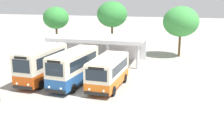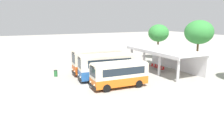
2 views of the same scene
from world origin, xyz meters
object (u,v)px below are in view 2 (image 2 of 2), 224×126
at_px(waiting_chair_end_by_column, 152,66).
at_px(waiting_chair_middle_seat, 157,67).
at_px(waiting_chair_fifth_seat, 163,69).
at_px(litter_bin_apron, 56,73).
at_px(waiting_chair_second_from_end, 155,66).
at_px(city_bus_nearest_orange, 97,61).
at_px(waiting_chair_fourth_seat, 160,68).
at_px(city_bus_middle_cream, 119,73).
at_px(city_bus_second_in_row, 107,66).
at_px(parked_car_flank, 89,57).

distance_m(waiting_chair_end_by_column, waiting_chair_middle_seat, 1.36).
relative_size(waiting_chair_fifth_seat, litter_bin_apron, 0.96).
height_order(waiting_chair_end_by_column, waiting_chair_second_from_end, same).
bearing_deg(waiting_chair_middle_seat, city_bus_nearest_orange, -103.84).
height_order(city_bus_nearest_orange, waiting_chair_fifth_seat, city_bus_nearest_orange).
height_order(waiting_chair_middle_seat, waiting_chair_fourth_seat, same).
relative_size(city_bus_middle_cream, waiting_chair_second_from_end, 7.86).
relative_size(waiting_chair_second_from_end, litter_bin_apron, 0.96).
distance_m(city_bus_nearest_orange, waiting_chair_second_from_end, 9.49).
distance_m(waiting_chair_fourth_seat, waiting_chair_fifth_seat, 0.68).
xyz_separation_m(city_bus_second_in_row, waiting_chair_fifth_seat, (0.13, 9.25, -1.35)).
bearing_deg(waiting_chair_middle_seat, waiting_chair_fourth_seat, -3.41).
height_order(city_bus_nearest_orange, parked_car_flank, city_bus_nearest_orange).
relative_size(city_bus_nearest_orange, waiting_chair_second_from_end, 8.41).
xyz_separation_m(city_bus_nearest_orange, litter_bin_apron, (-1.18, -5.82, -1.48)).
xyz_separation_m(parked_car_flank, waiting_chair_middle_seat, (12.09, 6.94, -0.30)).
height_order(city_bus_nearest_orange, waiting_chair_fourth_seat, city_bus_nearest_orange).
distance_m(waiting_chair_second_from_end, waiting_chair_fifth_seat, 2.04).
height_order(city_bus_second_in_row, waiting_chair_middle_seat, city_bus_second_in_row).
distance_m(waiting_chair_end_by_column, waiting_chair_fifth_seat, 2.72).
bearing_deg(waiting_chair_fifth_seat, waiting_chair_second_from_end, 177.12).
height_order(city_bus_nearest_orange, city_bus_middle_cream, city_bus_nearest_orange).
distance_m(city_bus_nearest_orange, city_bus_middle_cream, 6.98).
distance_m(city_bus_middle_cream, waiting_chair_end_by_column, 11.14).
relative_size(city_bus_second_in_row, waiting_chair_fourth_seat, 8.75).
relative_size(waiting_chair_second_from_end, waiting_chair_middle_seat, 1.00).
bearing_deg(litter_bin_apron, city_bus_nearest_orange, 78.49).
bearing_deg(litter_bin_apron, parked_car_flank, 137.02).
xyz_separation_m(waiting_chair_middle_seat, waiting_chair_fifth_seat, (1.36, -0.03, 0.00)).
bearing_deg(city_bus_second_in_row, city_bus_nearest_orange, 178.35).
height_order(waiting_chair_second_from_end, waiting_chair_fifth_seat, same).
relative_size(waiting_chair_second_from_end, waiting_chair_fifth_seat, 1.00).
relative_size(city_bus_nearest_orange, city_bus_middle_cream, 1.07).
bearing_deg(parked_car_flank, waiting_chair_middle_seat, 29.86).
xyz_separation_m(waiting_chair_end_by_column, waiting_chair_second_from_end, (0.68, 0.12, 0.00)).
height_order(parked_car_flank, litter_bin_apron, parked_car_flank).
xyz_separation_m(city_bus_nearest_orange, city_bus_middle_cream, (6.97, -0.13, -0.27)).
height_order(city_bus_middle_cream, litter_bin_apron, city_bus_middle_cream).
bearing_deg(city_bus_second_in_row, litter_bin_apron, -129.25).
bearing_deg(city_bus_middle_cream, waiting_chair_end_by_column, 123.22).
height_order(city_bus_second_in_row, parked_car_flank, city_bus_second_in_row).
relative_size(waiting_chair_end_by_column, waiting_chair_fifth_seat, 1.00).
bearing_deg(waiting_chair_middle_seat, parked_car_flank, -150.14).
height_order(city_bus_second_in_row, waiting_chair_second_from_end, city_bus_second_in_row).
relative_size(city_bus_second_in_row, parked_car_flank, 1.68).
bearing_deg(waiting_chair_fifth_seat, waiting_chair_end_by_column, -179.70).
xyz_separation_m(waiting_chair_end_by_column, waiting_chair_middle_seat, (1.36, 0.05, 0.00)).
distance_m(city_bus_second_in_row, litter_bin_apron, 7.52).
height_order(parked_car_flank, waiting_chair_fourth_seat, parked_car_flank).
bearing_deg(waiting_chair_end_by_column, parked_car_flank, -147.28).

